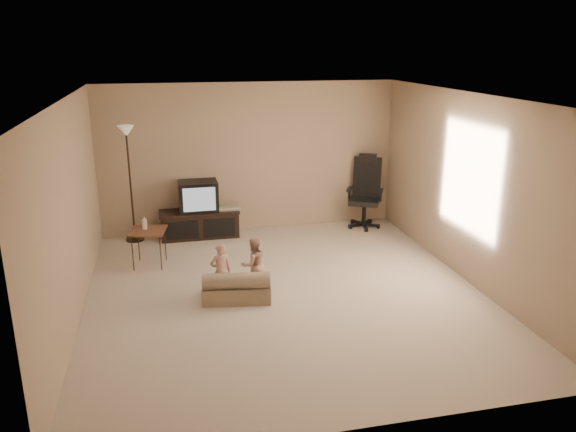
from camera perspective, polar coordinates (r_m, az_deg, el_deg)
name	(u,v)px	position (r m, az deg, el deg)	size (l,w,h in m)	color
floor	(285,293)	(7.34, -0.30, -7.83)	(5.50, 5.50, 0.00)	beige
room_shell	(285,179)	(6.84, -0.32, 3.78)	(5.50, 5.50, 5.50)	white
tv_stand	(200,214)	(9.40, -8.97, 0.21)	(1.33, 0.49, 0.95)	black
office_chair	(365,201)	(9.90, 7.83, 1.51)	(0.79, 0.80, 1.27)	black
side_table	(148,231)	(8.29, -14.07, -1.48)	(0.57, 0.57, 0.73)	brown
floor_lamp	(128,158)	(9.21, -15.92, 5.69)	(0.29, 0.29, 1.88)	black
child_sofa	(237,288)	(7.11, -5.24, -7.29)	(0.91, 0.60, 0.41)	#9B8869
toddler_left	(221,271)	(7.09, -6.83, -5.62)	(0.27, 0.20, 0.74)	tan
toddler_right	(254,264)	(7.29, -3.52, -4.94)	(0.35, 0.19, 0.73)	tan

